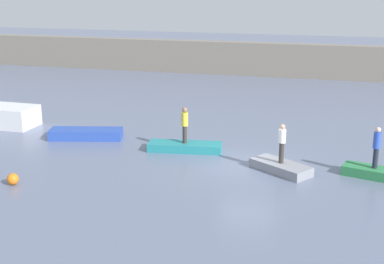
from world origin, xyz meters
The scene contains 10 objects.
ground_plane centered at (0.00, 0.00, 0.00)m, with size 120.00×120.00×0.00m, color slate.
embankment_wall centered at (0.00, 23.92, 1.43)m, with size 80.00×1.20×2.86m, color gray.
rowboat_blue centered at (-9.09, 2.11, 0.26)m, with size 3.81×1.21×0.51m, color #2B4CAD.
rowboat_teal centered at (-3.42, 1.47, 0.20)m, with size 3.61×1.11×0.41m, color teal.
rowboat_grey centered at (1.51, -0.32, 0.21)m, with size 2.73×1.16×0.42m, color gray.
rowboat_green centered at (5.45, 0.06, 0.21)m, with size 2.62×0.98×0.42m, color #2D7F47.
person_blue_shirt centered at (5.45, 0.06, 1.43)m, with size 0.32×0.32×1.82m.
person_white_shirt centered at (1.51, -0.32, 1.40)m, with size 0.32×0.32×1.76m.
person_yellow_shirt centered at (-3.42, 1.47, 1.42)m, with size 0.32×0.32×1.80m.
mooring_buoy centered at (-9.00, -4.84, 0.24)m, with size 0.49×0.49×0.49m, color orange.
Camera 1 is at (3.81, -23.26, 8.27)m, focal length 51.11 mm.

